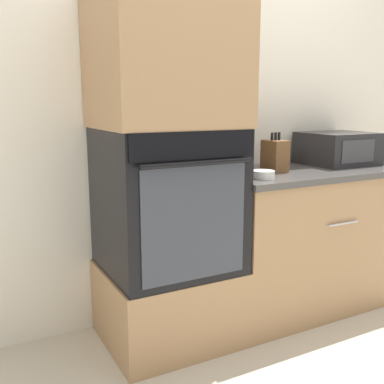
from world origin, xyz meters
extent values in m
plane|color=beige|center=(0.00, 0.00, 0.00)|extent=(12.00, 12.00, 0.00)
cube|color=silver|center=(0.00, 0.63, 1.25)|extent=(8.00, 0.05, 2.50)
cube|color=#A87F56|center=(-0.33, 0.30, 0.20)|extent=(0.67, 0.60, 0.40)
cube|color=black|center=(-0.33, 0.30, 0.77)|extent=(0.64, 0.59, 0.73)
cube|color=black|center=(-0.33, 0.00, 1.07)|extent=(0.62, 0.01, 0.12)
cube|color=#3FBFF2|center=(-0.33, 0.00, 1.07)|extent=(0.09, 0.00, 0.03)
cube|color=#333842|center=(-0.33, 0.00, 0.71)|extent=(0.53, 0.01, 0.54)
cylinder|color=black|center=(-0.33, -0.03, 0.99)|extent=(0.55, 0.02, 0.02)
cube|color=#A87F56|center=(-0.33, 0.30, 1.46)|extent=(0.67, 0.60, 0.67)
cube|color=#A87F56|center=(0.59, 0.30, 0.41)|extent=(1.19, 0.60, 0.83)
cube|color=#474442|center=(0.59, 0.30, 0.84)|extent=(1.21, 0.63, 0.03)
cylinder|color=#B7B7BC|center=(0.59, -0.01, 0.60)|extent=(0.22, 0.01, 0.01)
cube|color=#232326|center=(0.91, 0.38, 0.96)|extent=(0.43, 0.38, 0.20)
cube|color=#3D3D3F|center=(0.89, 0.18, 0.96)|extent=(0.27, 0.01, 0.14)
cube|color=brown|center=(0.36, 0.31, 0.95)|extent=(0.10, 0.15, 0.18)
cylinder|color=black|center=(0.33, 0.31, 1.06)|extent=(0.02, 0.02, 0.04)
cylinder|color=black|center=(0.36, 0.31, 1.06)|extent=(0.02, 0.02, 0.04)
cylinder|color=black|center=(0.38, 0.31, 1.06)|extent=(0.02, 0.02, 0.04)
cylinder|color=white|center=(0.14, 0.13, 0.88)|extent=(0.12, 0.12, 0.04)
cylinder|color=#427047|center=(0.07, 0.23, 0.90)|extent=(0.06, 0.06, 0.09)
cylinder|color=#B7B7BC|center=(0.07, 0.23, 0.96)|extent=(0.05, 0.05, 0.02)
cylinder|color=silver|center=(0.44, 0.48, 0.89)|extent=(0.05, 0.05, 0.05)
cylinder|color=red|center=(0.44, 0.48, 0.92)|extent=(0.04, 0.04, 0.02)
cylinder|color=brown|center=(0.62, 0.54, 0.89)|extent=(0.05, 0.05, 0.06)
cylinder|color=#B7B7BC|center=(0.62, 0.54, 0.93)|extent=(0.05, 0.05, 0.02)
camera|label=1|loc=(-1.27, -1.74, 1.25)|focal=42.00mm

